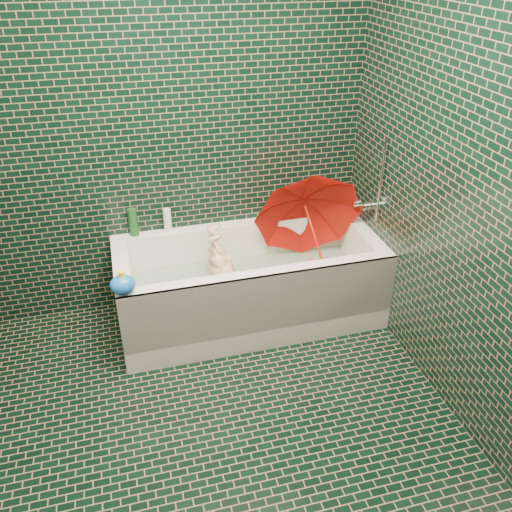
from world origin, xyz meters
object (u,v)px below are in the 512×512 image
object	(u,v)px
bathtub	(250,291)
rubber_duck	(313,209)
child	(229,283)
umbrella	(312,229)
bath_toy	(123,284)

from	to	relation	value
bathtub	rubber_duck	xyz separation A→B (m)	(0.55, 0.33, 0.38)
bathtub	child	xyz separation A→B (m)	(-0.14, -0.02, 0.10)
umbrella	bath_toy	size ratio (longest dim) A/B	4.83
umbrella	bath_toy	distance (m)	1.27
bathtub	child	size ratio (longest dim) A/B	2.16
umbrella	rubber_duck	xyz separation A→B (m)	(0.12, 0.31, -0.02)
bathtub	bath_toy	distance (m)	0.95
umbrella	bath_toy	bearing A→B (deg)	-151.63
child	rubber_duck	size ratio (longest dim) A/B	6.45
bathtub	bath_toy	bearing A→B (deg)	-158.76
child	umbrella	distance (m)	0.65
bath_toy	umbrella	bearing A→B (deg)	14.96
child	rubber_duck	xyz separation A→B (m)	(0.69, 0.35, 0.28)
bathtub	rubber_duck	distance (m)	0.74
bath_toy	child	bearing A→B (deg)	23.93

